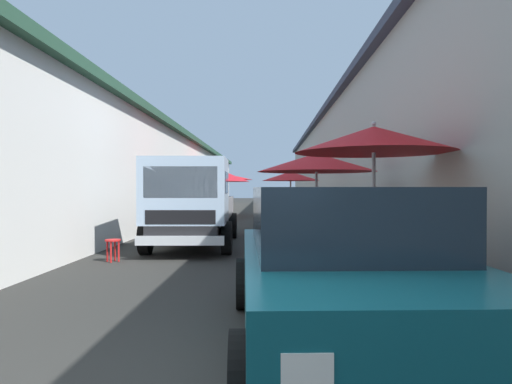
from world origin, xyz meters
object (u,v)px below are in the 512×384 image
at_px(fruit_stall_far_right, 316,175).
at_px(delivery_truck, 191,205).
at_px(vendor_in_shade, 196,201).
at_px(parked_scooter, 200,217).
at_px(fruit_stall_near_right, 213,183).
at_px(fruit_stall_far_left, 289,186).
at_px(vendor_by_crates, 202,200).
at_px(fruit_stall_near_left, 373,161).
at_px(hatchback_car, 340,266).
at_px(fruit_stall_mid_lane, 225,181).
at_px(plastic_stool, 113,245).

bearing_deg(fruit_stall_far_right, delivery_truck, 77.90).
xyz_separation_m(vendor_in_shade, parked_scooter, (-2.02, -0.47, -0.49)).
height_order(fruit_stall_near_right, fruit_stall_far_left, fruit_stall_near_right).
bearing_deg(parked_scooter, vendor_by_crates, 7.95).
height_order(fruit_stall_near_right, delivery_truck, fruit_stall_near_right).
height_order(fruit_stall_near_left, parked_scooter, fruit_stall_near_left).
bearing_deg(fruit_stall_far_right, hatchback_car, 175.94).
bearing_deg(delivery_truck, hatchback_car, -158.35).
height_order(fruit_stall_mid_lane, hatchback_car, fruit_stall_mid_lane).
height_order(fruit_stall_near_left, hatchback_car, fruit_stall_near_left).
bearing_deg(fruit_stall_near_left, fruit_stall_near_right, 25.36).
relative_size(fruit_stall_far_left, vendor_in_shade, 1.33).
xyz_separation_m(vendor_by_crates, vendor_in_shade, (-3.02, -0.23, 0.06)).
distance_m(vendor_by_crates, plastic_stool, 11.67).
height_order(delivery_truck, plastic_stool, delivery_truck).
distance_m(fruit_stall_near_left, parked_scooter, 9.40).
xyz_separation_m(fruit_stall_far_left, fruit_stall_near_left, (-9.80, -0.79, 0.34)).
bearing_deg(fruit_stall_near_left, fruit_stall_mid_lane, 13.51).
distance_m(fruit_stall_far_right, parked_scooter, 6.64).
bearing_deg(fruit_stall_mid_lane, fruit_stall_far_left, -153.21).
bearing_deg(hatchback_car, fruit_stall_near_right, 13.66).
distance_m(hatchback_car, vendor_by_crates, 16.57).
distance_m(fruit_stall_mid_lane, fruit_stall_far_right, 13.24).
xyz_separation_m(fruit_stall_mid_lane, delivery_truck, (-12.23, -0.39, -0.76)).
distance_m(fruit_stall_far_left, parked_scooter, 3.57).
distance_m(fruit_stall_near_left, plastic_stool, 5.18).
relative_size(fruit_stall_near_left, plastic_stool, 5.61).
height_order(fruit_stall_near_left, plastic_stool, fruit_stall_near_left).
xyz_separation_m(hatchback_car, plastic_stool, (4.50, 3.67, -0.41)).
relative_size(fruit_stall_mid_lane, parked_scooter, 1.68).
bearing_deg(vendor_in_shade, fruit_stall_near_right, -162.43).
distance_m(fruit_stall_near_right, delivery_truck, 3.49).
xyz_separation_m(fruit_stall_near_left, hatchback_car, (-2.70, 0.94, -1.11)).
bearing_deg(fruit_stall_mid_lane, plastic_stool, 176.53).
bearing_deg(hatchback_car, fruit_stall_far_left, -0.65).
xyz_separation_m(fruit_stall_far_left, hatchback_car, (-12.49, 0.14, -0.76)).
bearing_deg(delivery_truck, parked_scooter, 6.26).
bearing_deg(fruit_stall_mid_lane, fruit_stall_far_right, -165.90).
relative_size(fruit_stall_far_left, hatchback_car, 0.54).
relative_size(fruit_stall_mid_lane, vendor_in_shade, 1.74).
xyz_separation_m(fruit_stall_far_right, vendor_by_crates, (10.62, 4.08, -0.84)).
distance_m(fruit_stall_mid_lane, hatchback_car, 18.62).
bearing_deg(fruit_stall_far_left, delivery_truck, 157.83).
distance_m(parked_scooter, plastic_stool, 6.66).
xyz_separation_m(hatchback_car, parked_scooter, (11.12, 2.99, -0.29)).
bearing_deg(fruit_stall_near_right, vendor_by_crates, 11.69).
bearing_deg(plastic_stool, fruit_stall_far_left, -25.52).
bearing_deg(fruit_stall_far_right, fruit_stall_mid_lane, 14.10).
relative_size(fruit_stall_far_right, hatchback_car, 0.64).
relative_size(fruit_stall_near_right, hatchback_car, 0.57).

